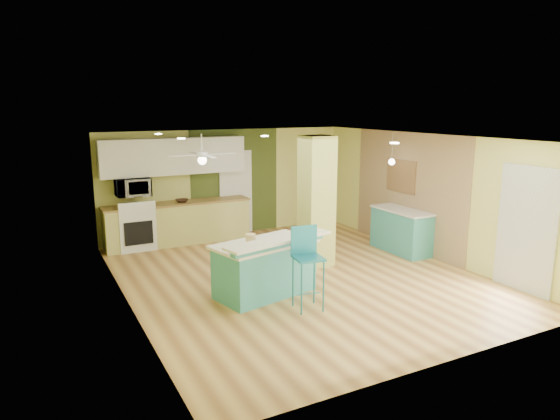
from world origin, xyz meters
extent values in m
cube|color=olive|center=(0.00, 0.00, -0.01)|extent=(6.00, 7.00, 0.01)
cube|color=white|center=(0.00, 0.00, 2.50)|extent=(6.00, 7.00, 0.01)
cube|color=#DADA75|center=(0.00, 3.50, 1.25)|extent=(6.00, 0.01, 2.50)
cube|color=#DADA75|center=(0.00, -3.50, 1.25)|extent=(6.00, 0.01, 2.50)
cube|color=#DADA75|center=(-3.00, 0.00, 1.25)|extent=(0.01, 7.00, 2.50)
cube|color=#DADA75|center=(3.00, 0.00, 1.25)|extent=(0.01, 7.00, 2.50)
cube|color=#8B6E4F|center=(2.99, 0.60, 1.25)|extent=(0.02, 3.40, 2.50)
cube|color=#435221|center=(0.20, 3.49, 1.25)|extent=(2.20, 0.02, 2.50)
cube|color=white|center=(0.20, 3.46, 1.00)|extent=(0.82, 0.05, 2.00)
cube|color=silver|center=(2.97, -2.30, 1.05)|extent=(0.04, 1.08, 2.10)
cube|color=#B6BC57|center=(0.65, 0.50, 1.25)|extent=(0.55, 0.55, 2.50)
cube|color=#C8C468|center=(-1.30, 3.20, 0.45)|extent=(3.20, 0.60, 0.90)
cube|color=olive|center=(-1.30, 3.20, 0.92)|extent=(3.25, 0.63, 0.04)
cube|color=white|center=(-2.25, 3.20, 0.45)|extent=(0.76, 0.64, 0.90)
cube|color=black|center=(-2.25, 2.87, 0.42)|extent=(0.59, 0.02, 0.50)
cube|color=white|center=(-2.25, 2.90, 0.99)|extent=(0.76, 0.06, 0.18)
cube|color=white|center=(-1.30, 3.32, 1.95)|extent=(3.20, 0.34, 0.80)
imported|color=silver|center=(-2.25, 3.20, 1.35)|extent=(0.70, 0.48, 0.39)
cylinder|color=white|center=(-1.10, 2.00, 2.30)|extent=(0.03, 0.03, 0.40)
cylinder|color=white|center=(-1.10, 2.00, 2.10)|extent=(0.24, 0.24, 0.10)
sphere|color=white|center=(-1.10, 2.00, 1.98)|extent=(0.18, 0.18, 0.18)
cylinder|color=silver|center=(2.65, 0.75, 2.19)|extent=(0.01, 0.01, 0.62)
sphere|color=white|center=(2.65, 0.75, 1.88)|extent=(0.14, 0.14, 0.14)
cube|color=brown|center=(2.96, 0.80, 1.55)|extent=(0.03, 0.90, 0.70)
cube|color=teal|center=(-0.92, -0.48, 0.42)|extent=(1.72, 1.13, 0.84)
cube|color=white|center=(-0.92, -0.48, 0.86)|extent=(1.83, 1.24, 0.05)
cube|color=teal|center=(-0.84, -0.84, 0.94)|extent=(1.76, 0.54, 0.12)
cube|color=white|center=(-0.84, -0.84, 1.00)|extent=(1.94, 0.82, 0.04)
cylinder|color=#1D7385|center=(-0.80, -1.48, 0.40)|extent=(0.03, 0.03, 0.79)
cylinder|color=#1D7385|center=(-0.45, -1.53, 0.40)|extent=(0.03, 0.03, 0.79)
cylinder|color=#1D7385|center=(-0.75, -1.14, 0.40)|extent=(0.03, 0.03, 0.79)
cylinder|color=#1D7385|center=(-0.40, -1.18, 0.40)|extent=(0.03, 0.03, 0.79)
cube|color=#1D7385|center=(-0.60, -1.33, 0.81)|extent=(0.47, 0.47, 0.03)
cube|color=#1D7385|center=(-0.58, -1.15, 1.05)|extent=(0.42, 0.09, 0.44)
cube|color=teal|center=(2.70, 0.41, 0.44)|extent=(0.56, 1.36, 0.87)
cube|color=silver|center=(2.70, 0.41, 0.89)|extent=(0.60, 1.42, 0.04)
imported|color=#341F15|center=(-1.22, 3.14, 0.98)|extent=(0.33, 0.33, 0.07)
cylinder|color=gold|center=(-1.15, -0.43, 0.96)|extent=(0.16, 0.16, 0.15)
camera|label=1|loc=(-4.26, -7.49, 3.05)|focal=32.00mm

